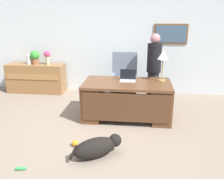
% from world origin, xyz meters
% --- Properties ---
extents(ground_plane, '(12.00, 12.00, 0.00)m').
position_xyz_m(ground_plane, '(0.00, 0.00, 0.00)').
color(ground_plane, gray).
extents(back_wall, '(7.00, 0.16, 2.70)m').
position_xyz_m(back_wall, '(0.01, 2.60, 1.35)').
color(back_wall, silver).
rests_on(back_wall, ground_plane).
extents(desk, '(1.75, 0.96, 0.75)m').
position_xyz_m(desk, '(0.44, 0.78, 0.41)').
color(desk, brown).
rests_on(desk, ground_plane).
extents(credenza, '(1.53, 0.50, 0.77)m').
position_xyz_m(credenza, '(-2.11, 2.25, 0.39)').
color(credenza, olive).
rests_on(credenza, ground_plane).
extents(armchair, '(0.60, 0.59, 1.19)m').
position_xyz_m(armchair, '(0.31, 1.81, 0.52)').
color(armchair, slate).
rests_on(armchair, ground_plane).
extents(person_standing, '(0.32, 0.32, 1.65)m').
position_xyz_m(person_standing, '(1.00, 1.61, 0.85)').
color(person_standing, '#262323').
rests_on(person_standing, ground_plane).
extents(dog_lying, '(0.74, 0.62, 0.30)m').
position_xyz_m(dog_lying, '(0.08, -0.70, 0.15)').
color(dog_lying, black).
rests_on(dog_lying, ground_plane).
extents(laptop, '(0.32, 0.22, 0.22)m').
position_xyz_m(laptop, '(0.44, 0.95, 0.80)').
color(laptop, '#B2B5BA').
rests_on(laptop, desk).
extents(desk_lamp, '(0.22, 0.22, 0.63)m').
position_xyz_m(desk_lamp, '(1.13, 1.01, 1.24)').
color(desk_lamp, '#9E8447').
rests_on(desk_lamp, desk).
extents(vase_with_flowers, '(0.17, 0.17, 0.37)m').
position_xyz_m(vase_with_flowers, '(-1.75, 2.25, 0.99)').
color(vase_with_flowers, '#A9AB8D').
rests_on(vase_with_flowers, credenza).
extents(vase_empty, '(0.14, 0.14, 0.25)m').
position_xyz_m(vase_empty, '(-2.26, 2.25, 0.90)').
color(vase_empty, silver).
rests_on(vase_empty, credenza).
extents(potted_plant, '(0.24, 0.24, 0.36)m').
position_xyz_m(potted_plant, '(-2.09, 2.25, 0.97)').
color(potted_plant, brown).
rests_on(potted_plant, credenza).
extents(dog_toy_ball, '(0.11, 0.11, 0.11)m').
position_xyz_m(dog_toy_ball, '(-0.33, -0.45, 0.05)').
color(dog_toy_ball, orange).
rests_on(dog_toy_ball, ground_plane).
extents(dog_toy_bone, '(0.17, 0.08, 0.05)m').
position_xyz_m(dog_toy_bone, '(-0.91, -1.15, 0.03)').
color(dog_toy_bone, green).
rests_on(dog_toy_bone, ground_plane).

